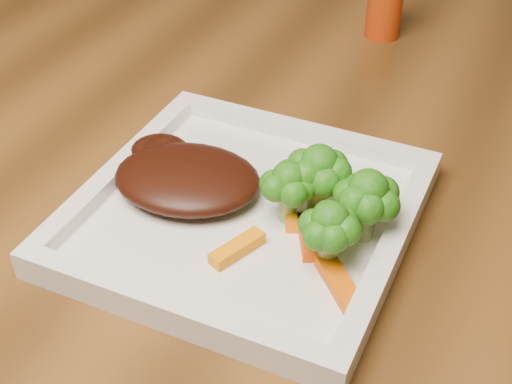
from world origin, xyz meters
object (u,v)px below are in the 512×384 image
at_px(dining_table, 273,358).
at_px(steak, 187,178).
at_px(plate, 245,218).
at_px(spice_shaker, 385,1).

height_order(dining_table, steak, steak).
height_order(dining_table, plate, plate).
distance_m(dining_table, spice_shaker, 0.49).
relative_size(dining_table, plate, 5.93).
bearing_deg(steak, spice_shaker, 81.53).
xyz_separation_m(dining_table, spice_shaker, (0.04, 0.24, 0.42)).
relative_size(plate, steak, 2.09).
xyz_separation_m(steak, spice_shaker, (0.06, 0.39, 0.02)).
relative_size(dining_table, steak, 12.36).
distance_m(plate, steak, 0.06).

